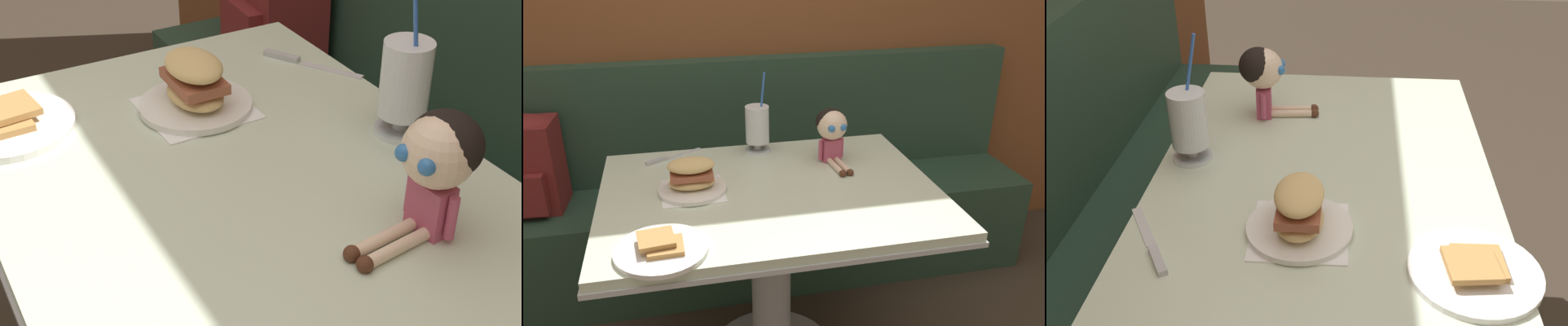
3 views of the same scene
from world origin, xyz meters
The scene contains 7 objects.
booth_bench centered at (0.00, 0.81, 0.33)m, with size 2.60×0.48×1.00m.
diner_table centered at (0.00, 0.18, 0.54)m, with size 1.11×0.81×0.74m.
toast_plate centered at (-0.35, -0.12, 0.75)m, with size 0.25×0.25×0.04m.
milkshake_glass centered at (0.02, 0.51, 0.84)m, with size 0.10×0.10×0.31m.
sandwich_plate centered at (-0.25, 0.22, 0.79)m, with size 0.22×0.22×0.12m.
butter_knife centered at (-0.34, 0.50, 0.74)m, with size 0.21×0.14×0.01m.
seated_doll centered at (0.26, 0.36, 0.87)m, with size 0.12×0.22×0.20m.
Camera 1 is at (0.90, -0.29, 1.43)m, focal length 50.51 mm.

